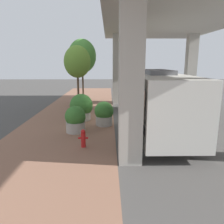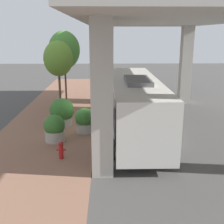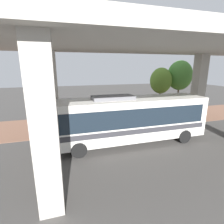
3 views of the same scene
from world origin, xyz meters
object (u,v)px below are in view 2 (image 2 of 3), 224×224
at_px(fire_hydrant, 61,150).
at_px(street_tree_far, 64,50).
at_px(planter_front, 85,121).
at_px(street_tree_near, 58,59).
at_px(planter_back, 62,113).
at_px(planter_middle, 55,128).
at_px(bus, 135,102).

xyz_separation_m(fire_hydrant, street_tree_far, (-1.32, 11.75, 4.12)).
height_order(planter_front, street_tree_near, street_tree_near).
bearing_deg(planter_back, planter_front, -40.50).
relative_size(fire_hydrant, planter_front, 0.57).
bearing_deg(planter_front, planter_middle, -138.93).
distance_m(planter_front, planter_back, 2.11).
distance_m(planter_front, street_tree_near, 7.07).
bearing_deg(planter_middle, bus, 15.48).
bearing_deg(planter_middle, street_tree_near, 96.27).
xyz_separation_m(planter_front, planter_middle, (-1.61, -1.40, -0.01)).
distance_m(planter_middle, street_tree_near, 7.95).
relative_size(bus, planter_back, 6.16).
bearing_deg(planter_middle, street_tree_far, 93.77).
bearing_deg(fire_hydrant, planter_back, 97.75).
relative_size(planter_middle, street_tree_near, 0.29).
xyz_separation_m(planter_middle, street_tree_near, (-0.79, 7.20, 3.27)).
height_order(fire_hydrant, street_tree_near, street_tree_near).
distance_m(fire_hydrant, planter_back, 5.18).
distance_m(planter_front, planter_middle, 2.14).
bearing_deg(bus, fire_hydrant, -137.45).
xyz_separation_m(planter_middle, planter_back, (0.01, 2.77, 0.15)).
bearing_deg(planter_front, street_tree_near, 112.51).
relative_size(bus, fire_hydrant, 12.87).
relative_size(bus, street_tree_near, 2.11).
distance_m(planter_back, street_tree_far, 7.60).
height_order(bus, planter_front, bus).
bearing_deg(fire_hydrant, planter_front, 76.39).
bearing_deg(fire_hydrant, bus, 42.55).
relative_size(bus, planter_middle, 7.37).
relative_size(planter_front, planter_middle, 1.00).
distance_m(bus, planter_front, 3.27).
xyz_separation_m(bus, street_tree_near, (-5.45, 5.91, 2.09)).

